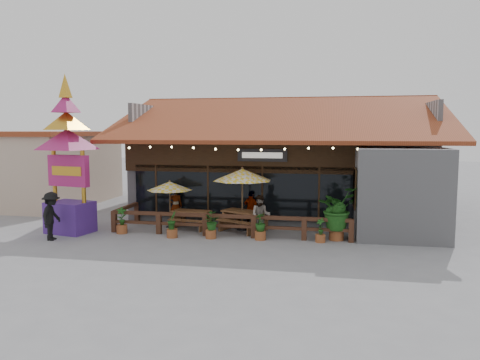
% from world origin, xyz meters
% --- Properties ---
extents(ground, '(100.00, 100.00, 0.00)m').
position_xyz_m(ground, '(0.00, 0.00, 0.00)').
color(ground, gray).
rests_on(ground, ground).
extents(restaurant_building, '(15.50, 14.73, 6.09)m').
position_xyz_m(restaurant_building, '(0.26, 6.61, 2.21)').
color(restaurant_building, '#A2A2A7').
rests_on(restaurant_building, ground).
extents(patio_railing, '(10.00, 2.60, 0.92)m').
position_xyz_m(patio_railing, '(-2.25, -0.27, 0.61)').
color(patio_railing, '#4B2B1A').
rests_on(patio_railing, ground).
extents(neighbor_building, '(8.40, 8.40, 4.22)m').
position_xyz_m(neighbor_building, '(-15.00, 6.00, 2.14)').
color(neighbor_building, '#C1AB92').
rests_on(neighbor_building, ground).
extents(umbrella_left, '(2.44, 2.44, 2.12)m').
position_xyz_m(umbrella_left, '(-4.47, 0.82, 1.85)').
color(umbrella_left, brown).
rests_on(umbrella_left, ground).
extents(umbrella_right, '(3.27, 3.27, 2.74)m').
position_xyz_m(umbrella_right, '(-1.23, 0.87, 2.39)').
color(umbrella_right, brown).
rests_on(umbrella_right, ground).
extents(picnic_table_left, '(1.83, 1.63, 0.79)m').
position_xyz_m(picnic_table_left, '(-3.48, 0.81, 0.53)').
color(picnic_table_left, brown).
rests_on(picnic_table_left, ground).
extents(picnic_table_right, '(2.30, 2.18, 0.87)m').
position_xyz_m(picnic_table_right, '(-1.15, 0.72, 0.59)').
color(picnic_table_right, brown).
rests_on(picnic_table_right, ground).
extents(thai_sign_tower, '(3.09, 3.09, 7.10)m').
position_xyz_m(thai_sign_tower, '(-8.26, -0.96, 3.75)').
color(thai_sign_tower, '#492381').
rests_on(thai_sign_tower, ground).
extents(tropical_plant, '(2.00, 2.03, 2.12)m').
position_xyz_m(tropical_plant, '(2.75, -0.22, 1.21)').
color(tropical_plant, brown).
rests_on(tropical_plant, ground).
extents(diner_a, '(0.73, 0.63, 1.69)m').
position_xyz_m(diner_a, '(-4.45, 1.52, 0.84)').
color(diner_a, '#342110').
rests_on(diner_a, ground).
extents(diner_b, '(0.82, 0.64, 1.67)m').
position_xyz_m(diner_b, '(-0.29, -0.02, 0.84)').
color(diner_b, '#342110').
rests_on(diner_b, ground).
extents(diner_c, '(1.01, 0.81, 1.60)m').
position_xyz_m(diner_c, '(-0.97, 1.68, 0.80)').
color(diner_c, '#342110').
rests_on(diner_c, ground).
extents(pedestrian, '(0.89, 1.32, 1.91)m').
position_xyz_m(pedestrian, '(-8.23, -2.34, 0.95)').
color(pedestrian, black).
rests_on(pedestrian, ground).
extents(planter_a, '(0.46, 0.45, 1.11)m').
position_xyz_m(planter_a, '(-6.06, -0.71, 0.46)').
color(planter_a, brown).
rests_on(planter_a, ground).
extents(planter_b, '(0.44, 0.44, 1.07)m').
position_xyz_m(planter_b, '(-3.74, -1.05, 0.48)').
color(planter_b, brown).
rests_on(planter_b, ground).
extents(planter_c, '(0.82, 0.78, 1.05)m').
position_xyz_m(planter_c, '(-2.17, -0.89, 0.59)').
color(planter_c, brown).
rests_on(planter_c, ground).
extents(planter_d, '(0.57, 0.57, 1.07)m').
position_xyz_m(planter_d, '(-0.20, -0.77, 0.51)').
color(planter_d, brown).
rests_on(planter_d, ground).
extents(planter_e, '(0.40, 0.38, 0.94)m').
position_xyz_m(planter_e, '(2.14, -0.73, 0.39)').
color(planter_e, brown).
rests_on(planter_e, ground).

